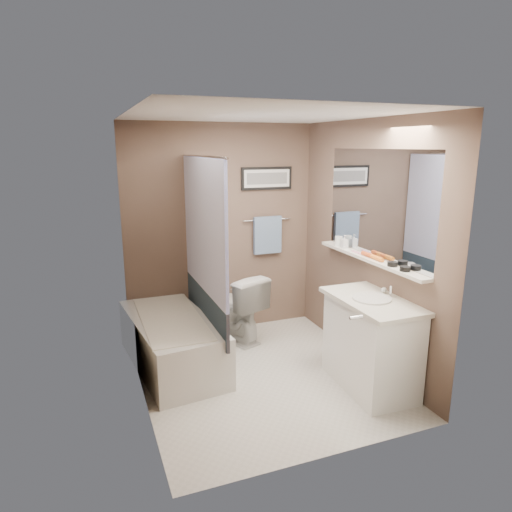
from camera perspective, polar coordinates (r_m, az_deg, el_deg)
name	(u,v)px	position (r m, az deg, el deg)	size (l,w,h in m)	color
ground	(262,376)	(4.52, 0.71, -14.75)	(2.50, 2.50, 0.00)	beige
ceiling	(262,117)	(3.98, 0.81, 16.97)	(2.20, 2.50, 0.04)	white
wall_back	(222,231)	(5.22, -4.28, 3.14)	(2.20, 0.04, 2.40)	brown
wall_front	(332,295)	(3.02, 9.51, -4.85)	(2.20, 0.04, 2.40)	brown
wall_left	(139,265)	(3.83, -14.42, -1.14)	(0.04, 2.50, 2.40)	brown
wall_right	(364,245)	(4.59, 13.38, 1.34)	(0.04, 2.50, 2.40)	brown
tile_surround	(132,274)	(4.36, -15.23, -2.12)	(0.02, 1.55, 2.00)	beige
curtain_rod	(202,157)	(4.33, -6.78, 12.25)	(0.02, 0.02, 1.55)	silver
curtain_upper	(204,226)	(4.39, -6.55, 3.74)	(0.03, 1.45, 1.28)	white
curtain_lower	(206,307)	(4.60, -6.27, -6.37)	(0.03, 1.45, 0.36)	#233442
mirror	(377,204)	(4.41, 14.88, 6.30)	(0.02, 1.60, 1.00)	silver
shelf	(369,259)	(4.47, 13.91, -0.34)	(0.12, 1.60, 0.03)	silver
towel_bar	(267,220)	(5.37, 1.38, 4.56)	(0.02, 0.02, 0.60)	silver
towel	(268,235)	(5.39, 1.45, 2.64)	(0.34, 0.05, 0.44)	#97B9DC
art_frame	(267,178)	(5.34, 1.34, 9.68)	(0.62, 0.03, 0.26)	black
art_mat	(267,178)	(5.32, 1.40, 9.67)	(0.56, 0.00, 0.20)	white
art_image	(267,178)	(5.32, 1.41, 9.67)	(0.50, 0.00, 0.13)	#595959
door	(400,314)	(3.38, 17.60, -6.89)	(0.80, 0.02, 2.00)	silver
door_handle	(356,317)	(3.23, 12.40, -7.50)	(0.02, 0.02, 0.10)	silver
bathtub	(172,342)	(4.68, -10.46, -10.53)	(0.70, 1.50, 0.50)	silver
tub_rim	(171,318)	(4.58, -10.60, -7.68)	(0.56, 1.36, 0.02)	silver
toilet	(234,307)	(5.15, -2.74, -6.35)	(0.43, 0.76, 0.78)	silver
vanity	(371,345)	(4.31, 14.14, -10.75)	(0.50, 0.90, 0.80)	white
countertop	(373,301)	(4.15, 14.36, -5.48)	(0.54, 0.96, 0.04)	beige
sink_basin	(372,298)	(4.13, 14.27, -5.13)	(0.34, 0.34, 0.01)	silver
faucet_spout	(391,291)	(4.24, 16.52, -4.22)	(0.02, 0.02, 0.10)	silver
faucet_knob	(384,290)	(4.32, 15.70, -4.11)	(0.05, 0.05, 0.05)	silver
candle_bowl_near	(405,269)	(4.06, 18.14, -1.52)	(0.09, 0.09, 0.04)	black
candle_bowl_far	(392,264)	(4.18, 16.68, -0.96)	(0.09, 0.09, 0.04)	black
hair_brush_front	(376,258)	(4.37, 14.73, -0.18)	(0.04, 0.04, 0.22)	orange
hair_brush_back	(369,255)	(4.45, 14.00, 0.09)	(0.04, 0.04, 0.22)	#C74B1C
pink_comb	(357,252)	(4.62, 12.50, 0.45)	(0.03, 0.16, 0.01)	pink
glass_jar	(339,241)	(4.90, 10.30, 1.84)	(0.08, 0.08, 0.10)	white
soap_bottle	(344,241)	(4.80, 10.99, 1.79)	(0.06, 0.06, 0.14)	#999999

